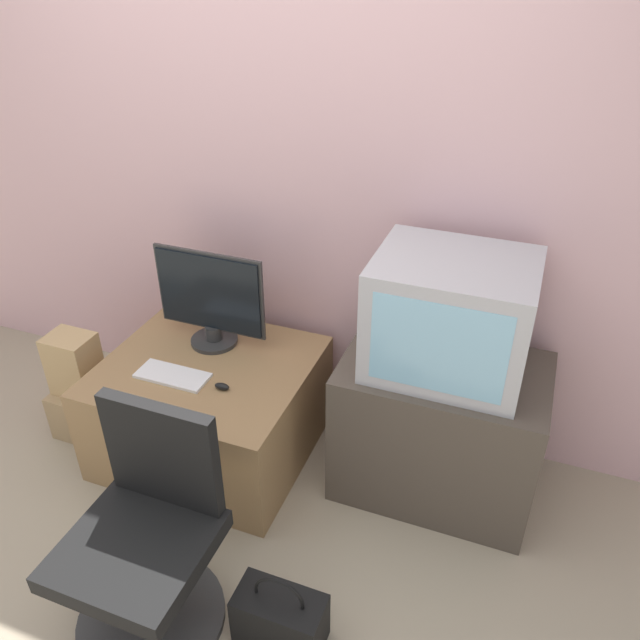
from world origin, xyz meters
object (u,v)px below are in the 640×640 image
object	(u,v)px
mouse	(222,386)
main_monitor	(210,300)
office_chair	(147,543)
handbag	(280,618)
keyboard	(173,375)
cardboard_box_lower	(85,408)
crt_tv	(450,316)

from	to	relation	value
mouse	main_monitor	bearing A→B (deg)	123.80
office_chair	handbag	xyz separation A→B (m)	(0.47, 0.05, -0.24)
keyboard	cardboard_box_lower	xyz separation A→B (m)	(-0.58, 0.03, -0.38)
main_monitor	keyboard	distance (m)	0.38
mouse	cardboard_box_lower	xyz separation A→B (m)	(-0.82, 0.03, -0.38)
main_monitor	cardboard_box_lower	distance (m)	0.90
crt_tv	handbag	distance (m)	1.25
mouse	handbag	xyz separation A→B (m)	(0.54, -0.65, -0.39)
keyboard	mouse	world-z (taller)	mouse
keyboard	cardboard_box_lower	size ratio (longest dim) A/B	1.17
mouse	office_chair	distance (m)	0.72
crt_tv	office_chair	size ratio (longest dim) A/B	0.71
keyboard	handbag	xyz separation A→B (m)	(0.79, -0.65, -0.38)
crt_tv	handbag	size ratio (longest dim) A/B	1.86
main_monitor	keyboard	bearing A→B (deg)	-96.73
mouse	cardboard_box_lower	world-z (taller)	mouse
mouse	handbag	distance (m)	0.93
cardboard_box_lower	handbag	xyz separation A→B (m)	(1.36, -0.68, -0.01)
crt_tv	keyboard	bearing A→B (deg)	-165.53
main_monitor	office_chair	xyz separation A→B (m)	(0.28, -1.01, -0.36)
office_chair	crt_tv	bearing A→B (deg)	51.18
office_chair	mouse	bearing A→B (deg)	96.33
office_chair	handbag	size ratio (longest dim) A/B	2.61
handbag	office_chair	bearing A→B (deg)	-173.83
mouse	crt_tv	world-z (taller)	crt_tv
keyboard	crt_tv	size ratio (longest dim) A/B	0.53
handbag	crt_tv	bearing A→B (deg)	70.65
crt_tv	office_chair	world-z (taller)	crt_tv
keyboard	handbag	bearing A→B (deg)	-39.53
keyboard	crt_tv	distance (m)	1.21
mouse	office_chair	world-z (taller)	office_chair
main_monitor	cardboard_box_lower	world-z (taller)	main_monitor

